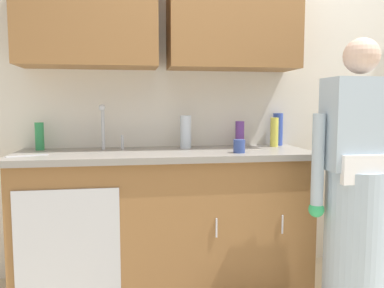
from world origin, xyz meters
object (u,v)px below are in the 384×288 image
(bottle_water_short, at_px, (278,129))
(bottle_water_tall, at_px, (240,134))
(person_at_sink, at_px, (356,202))
(bottle_soap, at_px, (274,132))
(bottle_cleaner_spray, at_px, (40,136))
(bottle_dish_liquid, at_px, (186,132))
(cup_by_sink, at_px, (239,146))
(knife_on_counter, at_px, (27,156))
(sink, at_px, (108,154))

(bottle_water_short, height_order, bottle_water_tall, bottle_water_short)
(person_at_sink, distance_m, bottle_soap, 0.83)
(person_at_sink, distance_m, bottle_water_short, 0.90)
(person_at_sink, distance_m, bottle_cleaner_spray, 2.07)
(bottle_dish_liquid, bearing_deg, bottle_soap, 0.66)
(bottle_water_short, distance_m, cup_by_sink, 0.59)
(bottle_cleaner_spray, bearing_deg, bottle_dish_liquid, -2.78)
(bottle_water_short, bearing_deg, bottle_dish_liquid, -172.77)
(cup_by_sink, relative_size, knife_on_counter, 0.36)
(sink, bearing_deg, knife_on_counter, -163.72)
(sink, xyz_separation_m, knife_on_counter, (-0.47, -0.14, 0.02))
(bottle_water_tall, xyz_separation_m, knife_on_counter, (-1.41, -0.31, -0.09))
(bottle_water_short, xyz_separation_m, knife_on_counter, (-1.73, -0.37, -0.12))
(person_at_sink, distance_m, bottle_dish_liquid, 1.20)
(bottle_water_short, bearing_deg, sink, -169.55)
(bottle_water_tall, bearing_deg, bottle_water_short, 10.00)
(sink, distance_m, bottle_soap, 1.21)
(bottle_cleaner_spray, bearing_deg, bottle_water_tall, -0.51)
(bottle_water_short, bearing_deg, person_at_sink, -78.55)
(bottle_cleaner_spray, bearing_deg, person_at_sink, -21.94)
(bottle_soap, height_order, bottle_water_short, bottle_water_short)
(bottle_cleaner_spray, xyz_separation_m, bottle_water_tall, (1.41, -0.01, 0.00))
(person_at_sink, bearing_deg, cup_by_sink, 145.91)
(bottle_soap, height_order, bottle_cleaner_spray, bottle_soap)
(cup_by_sink, bearing_deg, knife_on_counter, 178.27)
(knife_on_counter, bearing_deg, sink, 172.22)
(person_at_sink, distance_m, bottle_water_tall, 0.95)
(sink, distance_m, bottle_water_tall, 0.97)
(bottle_soap, xyz_separation_m, bottle_cleaner_spray, (-1.67, 0.04, -0.01))
(bottle_water_tall, relative_size, knife_on_counter, 0.79)
(bottle_soap, bearing_deg, person_at_sink, -72.78)
(bottle_dish_liquid, bearing_deg, bottle_water_tall, 5.07)
(bottle_cleaner_spray, relative_size, bottle_water_tall, 1.00)
(sink, height_order, bottle_dish_liquid, sink)
(sink, height_order, bottle_water_tall, sink)
(bottle_soap, distance_m, bottle_water_tall, 0.26)
(person_at_sink, bearing_deg, bottle_soap, 107.22)
(bottle_cleaner_spray, relative_size, knife_on_counter, 0.79)
(sink, distance_m, cup_by_sink, 0.86)
(bottle_dish_liquid, bearing_deg, bottle_cleaner_spray, 177.22)
(bottle_water_short, bearing_deg, bottle_cleaner_spray, -178.56)
(bottle_water_tall, height_order, knife_on_counter, bottle_water_tall)
(bottle_soap, bearing_deg, bottle_water_tall, 173.64)
(bottle_dish_liquid, distance_m, bottle_soap, 0.66)
(bottle_cleaner_spray, bearing_deg, bottle_water_short, 1.44)
(bottle_soap, relative_size, cup_by_sink, 2.52)
(sink, xyz_separation_m, bottle_water_tall, (0.94, 0.18, 0.11))
(sink, xyz_separation_m, bottle_cleaner_spray, (-0.47, 0.19, 0.11))
(bottle_soap, bearing_deg, bottle_cleaner_spray, 178.59)
(bottle_soap, height_order, bottle_water_tall, bottle_soap)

